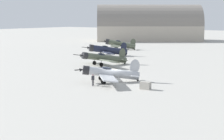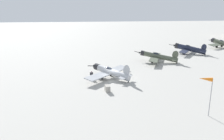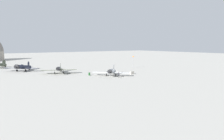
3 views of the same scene
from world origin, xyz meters
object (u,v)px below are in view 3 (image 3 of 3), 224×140
airplane_far_line (23,67)px  fuel_drum (89,74)px  airplane_foreground (112,72)px  equipment_crate (132,73)px  airplane_mid_apron (59,69)px  ground_crew_mechanic (119,74)px  windsock_mast (133,57)px

airplane_far_line → fuel_drum: airplane_far_line is taller
airplane_far_line → airplane_foreground: bearing=77.0°
airplane_foreground → fuel_drum: 7.40m
airplane_far_line → equipment_crate: size_ratio=7.61×
airplane_mid_apron → airplane_foreground: bearing=65.0°
airplane_foreground → ground_crew_mechanic: 3.73m
airplane_mid_apron → equipment_crate: size_ratio=7.86×
ground_crew_mechanic → windsock_mast: windsock_mast is taller
airplane_mid_apron → windsock_mast: windsock_mast is taller
fuel_drum → ground_crew_mechanic: bearing=-55.3°
airplane_foreground → ground_crew_mechanic: (0.06, -3.71, -0.37)m
fuel_drum → windsock_mast: 24.52m
equipment_crate → windsock_mast: bearing=47.0°
ground_crew_mechanic → airplane_foreground: bearing=-95.1°
airplane_foreground → windsock_mast: (17.86, 9.85, 3.38)m
airplane_mid_apron → airplane_far_line: airplane_far_line is taller
ground_crew_mechanic → equipment_crate: 7.61m
equipment_crate → fuel_drum: size_ratio=1.58×
ground_crew_mechanic → equipment_crate: ground_crew_mechanic is taller
equipment_crate → airplane_foreground: bearing=168.7°
airplane_far_line → windsock_mast: windsock_mast is taller
airplane_mid_apron → fuel_drum: airplane_mid_apron is taller
windsock_mast → equipment_crate: bearing=-133.0°
airplane_foreground → equipment_crate: bearing=123.6°
airplane_mid_apron → airplane_far_line: bearing=-120.6°
airplane_far_line → windsock_mast: (39.86, -17.88, 3.20)m
airplane_foreground → windsock_mast: 20.68m
windsock_mast → ground_crew_mechanic: bearing=-142.7°
airplane_foreground → equipment_crate: airplane_foreground is taller
airplane_foreground → airplane_mid_apron: (-12.38, 14.22, 0.14)m
fuel_drum → windsock_mast: windsock_mast is taller
airplane_foreground → fuel_drum: (-5.71, 4.62, -0.89)m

